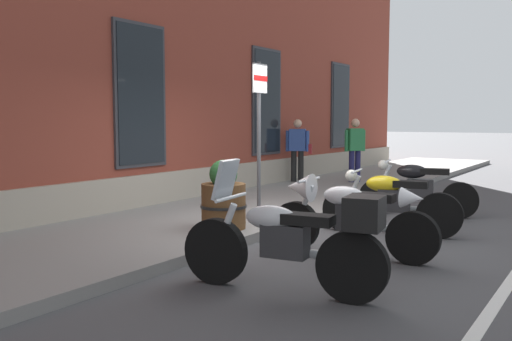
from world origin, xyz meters
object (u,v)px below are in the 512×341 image
barrel_planter (223,200)px  motorcycle_white_sport (345,212)px  parking_sign (259,118)px  motorcycle_silver_touring (291,239)px  motorcycle_yellow_naked (389,202)px  pedestrian_striped_shirt (355,147)px  motorcycle_black_naked (416,188)px  pedestrian_blue_top (298,147)px

barrel_planter → motorcycle_white_sport: bearing=-90.8°
parking_sign → barrel_planter: 1.49m
motorcycle_silver_touring → motorcycle_yellow_naked: size_ratio=1.04×
pedestrian_striped_shirt → barrel_planter: pedestrian_striped_shirt is taller
pedestrian_striped_shirt → motorcycle_yellow_naked: bearing=-151.7°
motorcycle_silver_touring → motorcycle_black_naked: (4.99, 0.34, -0.06)m
pedestrian_blue_top → motorcycle_yellow_naked: bearing=-137.6°
motorcycle_silver_touring → barrel_planter: bearing=50.6°
motorcycle_white_sport → barrel_planter: size_ratio=2.18×
motorcycle_silver_touring → pedestrian_striped_shirt: 8.74m
motorcycle_white_sport → parking_sign: size_ratio=0.88×
pedestrian_striped_shirt → barrel_planter: bearing=-172.9°
parking_sign → pedestrian_striped_shirt: bearing=8.2°
motorcycle_black_naked → motorcycle_white_sport: bearing=-177.5°
motorcycle_yellow_naked → motorcycle_black_naked: bearing=5.0°
motorcycle_yellow_naked → pedestrian_striped_shirt: bearing=28.3°
motorcycle_yellow_naked → barrel_planter: bearing=128.6°
pedestrian_striped_shirt → motorcycle_black_naked: bearing=-141.9°
motorcycle_black_naked → pedestrian_blue_top: (2.51, 3.76, 0.52)m
motorcycle_white_sport → motorcycle_black_naked: bearing=2.5°
motorcycle_silver_touring → pedestrian_blue_top: bearing=28.6°
motorcycle_yellow_naked → motorcycle_white_sport: bearing=179.5°
parking_sign → barrel_planter: (-0.93, -0.00, -1.16)m
motorcycle_white_sport → parking_sign: parking_sign is taller
motorcycle_silver_touring → motorcycle_black_naked: motorcycle_silver_touring is taller
motorcycle_black_naked → pedestrian_striped_shirt: pedestrian_striped_shirt is taller
motorcycle_white_sport → motorcycle_black_naked: size_ratio=1.07×
pedestrian_blue_top → parking_sign: bearing=-157.4°
motorcycle_yellow_naked → barrel_planter: 2.42m
motorcycle_white_sport → barrel_planter: barrel_planter is taller
motorcycle_yellow_naked → motorcycle_black_naked: motorcycle_black_naked is taller
motorcycle_silver_touring → motorcycle_black_naked: size_ratio=1.05×
motorcycle_yellow_naked → barrel_planter: size_ratio=2.06×
pedestrian_striped_shirt → motorcycle_silver_touring: bearing=-160.7°
motorcycle_silver_touring → pedestrian_blue_top: (7.51, 4.10, 0.46)m
pedestrian_blue_top → barrel_planter: (-5.80, -2.03, -0.45)m
motorcycle_white_sport → pedestrian_blue_top: pedestrian_blue_top is taller
parking_sign → motorcycle_white_sport: bearing=-117.1°
motorcycle_silver_touring → parking_sign: size_ratio=0.86×
motorcycle_black_naked → pedestrian_striped_shirt: size_ratio=1.27×
motorcycle_white_sport → motorcycle_black_naked: (3.32, 0.14, -0.07)m
barrel_planter → pedestrian_striped_shirt: bearing=7.1°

